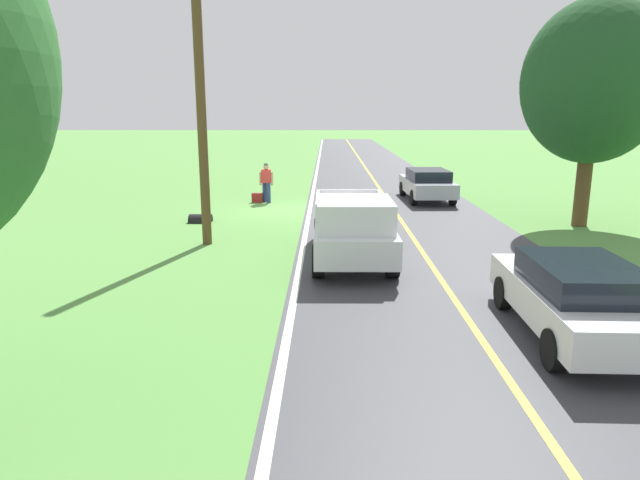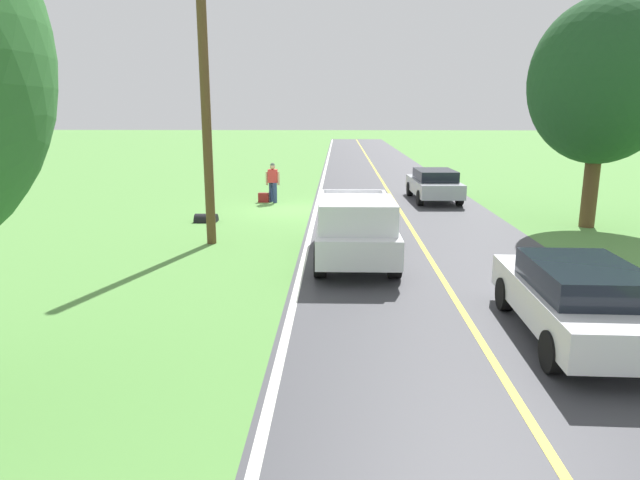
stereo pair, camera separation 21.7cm
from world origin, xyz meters
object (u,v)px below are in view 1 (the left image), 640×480
at_px(tree_far_side_near, 594,82).
at_px(sedan_near_oncoming, 427,184).
at_px(pickup_truck_passing, 353,226).
at_px(utility_pole_roadside, 201,114).
at_px(sedan_mid_oncoming, 577,296).
at_px(suitcase_carried, 257,198).
at_px(hitchhiker_walking, 266,180).

height_order(tree_far_side_near, sedan_near_oncoming, tree_far_side_near).
height_order(pickup_truck_passing, tree_far_side_near, tree_far_side_near).
bearing_deg(pickup_truck_passing, utility_pole_roadside, -24.93).
bearing_deg(pickup_truck_passing, sedan_mid_oncoming, 126.48).
bearing_deg(tree_far_side_near, sedan_near_oncoming, -52.47).
bearing_deg(sedan_mid_oncoming, suitcase_carried, -63.32).
height_order(hitchhiker_walking, sedan_near_oncoming, hitchhiker_walking).
height_order(suitcase_carried, pickup_truck_passing, pickup_truck_passing).
relative_size(suitcase_carried, utility_pole_roadside, 0.06).
height_order(hitchhiker_walking, pickup_truck_passing, pickup_truck_passing).
height_order(tree_far_side_near, utility_pole_roadside, utility_pole_roadside).
bearing_deg(hitchhiker_walking, sedan_near_oncoming, -174.52).
relative_size(hitchhiker_walking, utility_pole_roadside, 0.23).
height_order(suitcase_carried, sedan_near_oncoming, sedan_near_oncoming).
xyz_separation_m(pickup_truck_passing, utility_pole_roadside, (4.34, -2.02, 2.92)).
bearing_deg(tree_far_side_near, suitcase_carried, -22.48).
bearing_deg(sedan_mid_oncoming, hitchhiker_walking, -64.71).
bearing_deg(utility_pole_roadside, suitcase_carried, -93.95).
relative_size(suitcase_carried, sedan_mid_oncoming, 0.10).
bearing_deg(hitchhiker_walking, tree_far_side_near, 156.55).
bearing_deg(suitcase_carried, sedan_near_oncoming, 98.85).
height_order(pickup_truck_passing, utility_pole_roadside, utility_pole_roadside).
height_order(sedan_near_oncoming, utility_pole_roadside, utility_pole_roadside).
relative_size(hitchhiker_walking, tree_far_side_near, 0.23).
bearing_deg(hitchhiker_walking, pickup_truck_passing, 108.63).
bearing_deg(sedan_mid_oncoming, tree_far_side_near, -114.19).
bearing_deg(tree_far_side_near, utility_pole_roadside, 13.14).
height_order(suitcase_carried, tree_far_side_near, tree_far_side_near).
xyz_separation_m(hitchhiker_walking, sedan_near_oncoming, (-7.20, -0.69, -0.23)).
distance_m(suitcase_carried, pickup_truck_passing, 10.65).
xyz_separation_m(hitchhiker_walking, pickup_truck_passing, (-3.37, 9.98, -0.01)).
xyz_separation_m(suitcase_carried, sedan_near_oncoming, (-7.63, -0.75, 0.54)).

